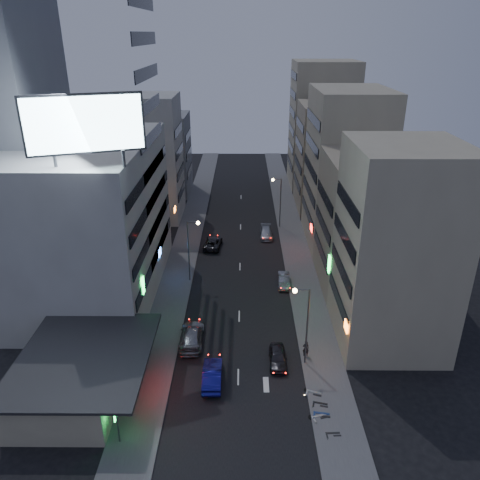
{
  "coord_description": "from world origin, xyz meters",
  "views": [
    {
      "loc": [
        0.4,
        -29.88,
        28.75
      ],
      "look_at": [
        0.04,
        20.99,
        6.14
      ],
      "focal_mm": 35.0,
      "sensor_mm": 36.0,
      "label": 1
    }
  ],
  "objects_px": {
    "parked_car_right_mid": "(284,280)",
    "scooter_black_a": "(340,427)",
    "scooter_silver_b": "(322,387)",
    "parked_car_right_far": "(266,233)",
    "road_car_blue": "(212,375)",
    "road_car_silver": "(192,336)",
    "scooter_silver_a": "(326,408)",
    "parked_car_left": "(213,243)",
    "scooter_black_b": "(329,398)",
    "scooter_blue": "(331,408)",
    "parked_car_right_near": "(278,357)",
    "person": "(306,348)"
  },
  "relations": [
    {
      "from": "parked_car_right_mid",
      "to": "scooter_black_a",
      "type": "height_order",
      "value": "parked_car_right_mid"
    },
    {
      "from": "road_car_blue",
      "to": "scooter_silver_a",
      "type": "relative_size",
      "value": 2.52
    },
    {
      "from": "scooter_silver_b",
      "to": "road_car_silver",
      "type": "bearing_deg",
      "value": 77.59
    },
    {
      "from": "person",
      "to": "scooter_black_b",
      "type": "relative_size",
      "value": 0.9
    },
    {
      "from": "parked_car_right_far",
      "to": "scooter_silver_b",
      "type": "xyz_separation_m",
      "value": [
        3.34,
        -34.18,
        0.04
      ]
    },
    {
      "from": "parked_car_right_mid",
      "to": "scooter_silver_a",
      "type": "xyz_separation_m",
      "value": [
        1.75,
        -21.57,
        0.05
      ]
    },
    {
      "from": "scooter_blue",
      "to": "scooter_black_b",
      "type": "bearing_deg",
      "value": 8.81
    },
    {
      "from": "parked_car_right_mid",
      "to": "person",
      "type": "bearing_deg",
      "value": -83.87
    },
    {
      "from": "parked_car_right_near",
      "to": "parked_car_left",
      "type": "bearing_deg",
      "value": 107.14
    },
    {
      "from": "road_car_blue",
      "to": "scooter_silver_b",
      "type": "distance_m",
      "value": 9.73
    },
    {
      "from": "scooter_black_b",
      "to": "person",
      "type": "bearing_deg",
      "value": 24.09
    },
    {
      "from": "parked_car_right_far",
      "to": "person",
      "type": "relative_size",
      "value": 2.81
    },
    {
      "from": "parked_car_right_mid",
      "to": "scooter_black_b",
      "type": "distance_m",
      "value": 20.61
    },
    {
      "from": "scooter_blue",
      "to": "scooter_black_a",
      "type": "bearing_deg",
      "value": -157.14
    },
    {
      "from": "scooter_silver_a",
      "to": "parked_car_right_far",
      "type": "bearing_deg",
      "value": -12.49
    },
    {
      "from": "scooter_silver_b",
      "to": "parked_car_right_far",
      "type": "bearing_deg",
      "value": 24.41
    },
    {
      "from": "parked_car_right_mid",
      "to": "parked_car_left",
      "type": "distance_m",
      "value": 14.62
    },
    {
      "from": "road_car_silver",
      "to": "parked_car_right_far",
      "type": "bearing_deg",
      "value": -108.8
    },
    {
      "from": "parked_car_left",
      "to": "scooter_silver_b",
      "type": "relative_size",
      "value": 2.57
    },
    {
      "from": "scooter_blue",
      "to": "scooter_silver_b",
      "type": "bearing_deg",
      "value": 17.11
    },
    {
      "from": "scooter_silver_a",
      "to": "scooter_silver_b",
      "type": "distance_m",
      "value": 2.36
    },
    {
      "from": "parked_car_right_near",
      "to": "scooter_silver_b",
      "type": "height_order",
      "value": "parked_car_right_near"
    },
    {
      "from": "parked_car_left",
      "to": "scooter_black_b",
      "type": "xyz_separation_m",
      "value": [
        11.62,
        -31.62,
        -0.01
      ]
    },
    {
      "from": "parked_car_left",
      "to": "scooter_blue",
      "type": "height_order",
      "value": "parked_car_left"
    },
    {
      "from": "scooter_black_a",
      "to": "scooter_silver_a",
      "type": "height_order",
      "value": "scooter_silver_a"
    },
    {
      "from": "road_car_blue",
      "to": "road_car_silver",
      "type": "bearing_deg",
      "value": -68.22
    },
    {
      "from": "scooter_black_a",
      "to": "road_car_silver",
      "type": "bearing_deg",
      "value": 44.62
    },
    {
      "from": "parked_car_right_near",
      "to": "road_car_silver",
      "type": "distance_m",
      "value": 9.06
    },
    {
      "from": "scooter_blue",
      "to": "scooter_silver_b",
      "type": "relative_size",
      "value": 1.01
    },
    {
      "from": "parked_car_left",
      "to": "road_car_silver",
      "type": "relative_size",
      "value": 0.89
    },
    {
      "from": "road_car_silver",
      "to": "scooter_black_b",
      "type": "xyz_separation_m",
      "value": [
        12.38,
        -8.61,
        -0.14
      ]
    },
    {
      "from": "parked_car_right_far",
      "to": "scooter_silver_b",
      "type": "bearing_deg",
      "value": -84.43
    },
    {
      "from": "parked_car_right_mid",
      "to": "road_car_silver",
      "type": "height_order",
      "value": "road_car_silver"
    },
    {
      "from": "scooter_silver_a",
      "to": "road_car_blue",
      "type": "bearing_deg",
      "value": 50.45
    },
    {
      "from": "scooter_black_b",
      "to": "parked_car_left",
      "type": "bearing_deg",
      "value": 34.16
    },
    {
      "from": "parked_car_left",
      "to": "person",
      "type": "xyz_separation_m",
      "value": [
        10.47,
        -25.19,
        0.26
      ]
    },
    {
      "from": "parked_car_right_near",
      "to": "parked_car_right_far",
      "type": "distance_m",
      "value": 30.09
    },
    {
      "from": "parked_car_right_far",
      "to": "road_car_blue",
      "type": "bearing_deg",
      "value": -100.87
    },
    {
      "from": "scooter_silver_a",
      "to": "scooter_blue",
      "type": "height_order",
      "value": "scooter_blue"
    },
    {
      "from": "parked_car_right_mid",
      "to": "scooter_silver_b",
      "type": "relative_size",
      "value": 2.02
    },
    {
      "from": "parked_car_right_near",
      "to": "parked_car_right_far",
      "type": "relative_size",
      "value": 0.86
    },
    {
      "from": "parked_car_right_far",
      "to": "scooter_silver_a",
      "type": "distance_m",
      "value": 36.69
    },
    {
      "from": "road_car_silver",
      "to": "scooter_blue",
      "type": "height_order",
      "value": "road_car_silver"
    },
    {
      "from": "parked_car_right_near",
      "to": "road_car_blue",
      "type": "height_order",
      "value": "road_car_blue"
    },
    {
      "from": "parked_car_left",
      "to": "scooter_black_b",
      "type": "relative_size",
      "value": 2.72
    },
    {
      "from": "parked_car_right_mid",
      "to": "scooter_silver_a",
      "type": "height_order",
      "value": "parked_car_right_mid"
    },
    {
      "from": "road_car_blue",
      "to": "person",
      "type": "height_order",
      "value": "person"
    },
    {
      "from": "road_car_blue",
      "to": "scooter_black_b",
      "type": "height_order",
      "value": "road_car_blue"
    },
    {
      "from": "person",
      "to": "scooter_black_a",
      "type": "distance_m",
      "value": 9.59
    },
    {
      "from": "scooter_black_a",
      "to": "scooter_silver_b",
      "type": "relative_size",
      "value": 0.87
    }
  ]
}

